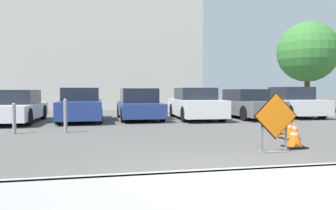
{
  "coord_description": "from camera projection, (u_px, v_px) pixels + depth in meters",
  "views": [
    {
      "loc": [
        -1.96,
        -4.75,
        1.37
      ],
      "look_at": [
        1.39,
        11.67,
        0.6
      ],
      "focal_mm": 35.0,
      "sensor_mm": 36.0,
      "label": 1
    }
  ],
  "objects": [
    {
      "name": "sidewalk_strip",
      "position": [
        279.0,
        205.0,
        3.7
      ],
      "size": [
        29.64,
        2.86,
        0.14
      ],
      "color": "#999993",
      "rests_on": "ground_plane"
    },
    {
      "name": "bollard_nearest",
      "position": [
        65.0,
        115.0,
        10.47
      ],
      "size": [
        0.12,
        0.12,
        1.1
      ],
      "color": "gray",
      "rests_on": "ground_plane"
    },
    {
      "name": "traffic_cone_third",
      "position": [
        281.0,
        123.0,
        10.34
      ],
      "size": [
        0.52,
        0.52,
        0.65
      ],
      "color": "black",
      "rests_on": "ground_plane"
    },
    {
      "name": "street_tree_behind_lot",
      "position": [
        308.0,
        52.0,
        20.11
      ],
      "size": [
        3.68,
        3.68,
        5.56
      ],
      "color": "#513823",
      "rests_on": "ground_plane"
    },
    {
      "name": "ground_plane",
      "position": [
        145.0,
        120.0,
        14.89
      ],
      "size": [
        96.0,
        96.0,
        0.0
      ],
      "primitive_type": "plane",
      "color": "#565451"
    },
    {
      "name": "traffic_cone_fourth",
      "position": [
        275.0,
        120.0,
        11.85
      ],
      "size": [
        0.5,
        0.5,
        0.61
      ],
      "color": "black",
      "rests_on": "ground_plane"
    },
    {
      "name": "road_closed_sign",
      "position": [
        275.0,
        121.0,
        7.17
      ],
      "size": [
        1.03,
        0.2,
        1.32
      ],
      "color": "black",
      "rests_on": "ground_plane"
    },
    {
      "name": "parked_car_third",
      "position": [
        139.0,
        105.0,
        15.27
      ],
      "size": [
        1.91,
        4.23,
        1.45
      ],
      "rotation": [
        0.0,
        0.0,
        3.15
      ],
      "color": "navy",
      "rests_on": "ground_plane"
    },
    {
      "name": "bollard_second",
      "position": [
        14.0,
        118.0,
        10.17
      ],
      "size": [
        0.12,
        0.12,
        0.97
      ],
      "color": "gray",
      "rests_on": "ground_plane"
    },
    {
      "name": "parked_car_fourth",
      "position": [
        195.0,
        104.0,
        15.43
      ],
      "size": [
        2.01,
        4.48,
        1.47
      ],
      "rotation": [
        0.0,
        0.0,
        3.11
      ],
      "color": "white",
      "rests_on": "ground_plane"
    },
    {
      "name": "parked_car_second",
      "position": [
        81.0,
        106.0,
        14.5
      ],
      "size": [
        1.88,
        4.44,
        1.47
      ],
      "rotation": [
        0.0,
        0.0,
        3.16
      ],
      "color": "navy",
      "rests_on": "ground_plane"
    },
    {
      "name": "curb_lip",
      "position": [
        230.0,
        174.0,
        5.1
      ],
      "size": [
        29.64,
        0.2,
        0.14
      ],
      "color": "#999993",
      "rests_on": "ground_plane"
    },
    {
      "name": "traffic_cone_nearest",
      "position": [
        295.0,
        134.0,
        7.82
      ],
      "size": [
        0.46,
        0.46,
        0.65
      ],
      "color": "black",
      "rests_on": "ground_plane"
    },
    {
      "name": "parked_car_sixth",
      "position": [
        292.0,
        103.0,
        16.83
      ],
      "size": [
        1.92,
        4.3,
        1.53
      ],
      "rotation": [
        0.0,
        0.0,
        3.11
      ],
      "color": "silver",
      "rests_on": "ground_plane"
    },
    {
      "name": "parked_car_fifth",
      "position": [
        246.0,
        104.0,
        16.09
      ],
      "size": [
        1.91,
        4.69,
        1.41
      ],
      "rotation": [
        0.0,
        0.0,
        3.18
      ],
      "color": "slate",
      "rests_on": "ground_plane"
    },
    {
      "name": "traffic_cone_second",
      "position": [
        289.0,
        127.0,
        9.19
      ],
      "size": [
        0.44,
        0.44,
        0.7
      ],
      "color": "black",
      "rests_on": "ground_plane"
    },
    {
      "name": "parked_car_nearest",
      "position": [
        16.0,
        107.0,
        13.77
      ],
      "size": [
        1.92,
        4.68,
        1.38
      ],
      "rotation": [
        0.0,
        0.0,
        3.12
      ],
      "color": "white",
      "rests_on": "ground_plane"
    },
    {
      "name": "building_facade_backdrop",
      "position": [
        86.0,
        54.0,
        24.5
      ],
      "size": [
        16.76,
        5.0,
        8.14
      ],
      "color": "beige",
      "rests_on": "ground_plane"
    }
  ]
}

